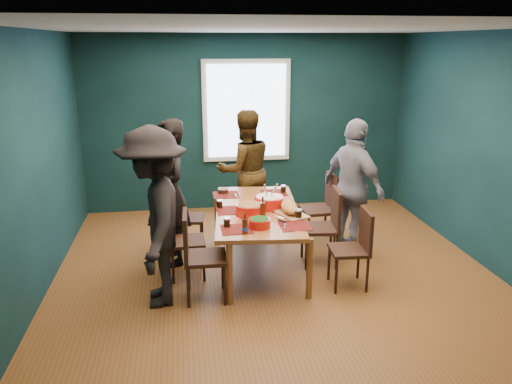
# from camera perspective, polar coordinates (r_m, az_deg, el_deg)

# --- Properties ---
(room) EXTENTS (5.01, 5.01, 2.71)m
(room) POSITION_cam_1_polar(r_m,az_deg,el_deg) (5.65, 1.82, 4.56)
(room) COLOR brown
(room) RESTS_ON ground
(dining_table) EXTENTS (1.11, 1.96, 0.71)m
(dining_table) POSITION_cam_1_polar(r_m,az_deg,el_deg) (5.79, 0.15, -2.61)
(dining_table) COLOR brown
(dining_table) RESTS_ON floor
(chair_left_far) EXTENTS (0.42, 0.42, 0.87)m
(chair_left_far) POSITION_cam_1_polar(r_m,az_deg,el_deg) (6.37, -8.55, -2.28)
(chair_left_far) COLOR black
(chair_left_far) RESTS_ON floor
(chair_left_mid) EXTENTS (0.41, 0.41, 0.87)m
(chair_left_mid) POSITION_cam_1_polar(r_m,az_deg,el_deg) (5.64, -8.78, -4.84)
(chair_left_mid) COLOR black
(chair_left_mid) RESTS_ON floor
(chair_left_near) EXTENTS (0.44, 0.44, 0.94)m
(chair_left_near) POSITION_cam_1_polar(r_m,az_deg,el_deg) (5.12, -6.83, -6.56)
(chair_left_near) COLOR black
(chair_left_near) RESTS_ON floor
(chair_right_far) EXTENTS (0.44, 0.44, 0.92)m
(chair_right_far) POSITION_cam_1_polar(r_m,az_deg,el_deg) (6.62, 7.83, -1.24)
(chair_right_far) COLOR black
(chair_right_far) RESTS_ON floor
(chair_right_mid) EXTENTS (0.45, 0.45, 0.92)m
(chair_right_mid) POSITION_cam_1_polar(r_m,az_deg,el_deg) (5.97, 8.15, -3.30)
(chair_right_mid) COLOR black
(chair_right_mid) RESTS_ON floor
(chair_right_near) EXTENTS (0.41, 0.41, 0.87)m
(chair_right_near) POSITION_cam_1_polar(r_m,az_deg,el_deg) (5.48, 11.43, -5.70)
(chair_right_near) COLOR black
(chair_right_near) RESTS_ON floor
(person_far_left) EXTENTS (0.57, 0.72, 1.74)m
(person_far_left) POSITION_cam_1_polar(r_m,az_deg,el_deg) (5.93, -9.70, -0.11)
(person_far_left) COLOR black
(person_far_left) RESTS_ON floor
(person_back) EXTENTS (0.92, 0.78, 1.69)m
(person_back) POSITION_cam_1_polar(r_m,az_deg,el_deg) (6.99, -1.26, 2.50)
(person_back) COLOR black
(person_back) RESTS_ON floor
(person_right) EXTENTS (0.78, 1.08, 1.70)m
(person_right) POSITION_cam_1_polar(r_m,az_deg,el_deg) (6.24, 11.09, 0.47)
(person_right) COLOR silver
(person_right) RESTS_ON floor
(person_near_left) EXTENTS (0.70, 1.19, 1.82)m
(person_near_left) POSITION_cam_1_polar(r_m,az_deg,el_deg) (5.01, -11.55, -2.92)
(person_near_left) COLOR black
(person_near_left) RESTS_ON floor
(bowl_salad) EXTENTS (0.31, 0.31, 0.13)m
(bowl_salad) POSITION_cam_1_polar(r_m,az_deg,el_deg) (5.55, -0.71, -1.99)
(bowl_salad) COLOR red
(bowl_salad) RESTS_ON dining_table
(bowl_dumpling) EXTENTS (0.34, 0.34, 0.31)m
(bowl_dumpling) POSITION_cam_1_polar(r_m,az_deg,el_deg) (5.80, 1.47, -1.09)
(bowl_dumpling) COLOR red
(bowl_dumpling) RESTS_ON dining_table
(bowl_herbs) EXTENTS (0.23, 0.23, 0.10)m
(bowl_herbs) POSITION_cam_1_polar(r_m,az_deg,el_deg) (5.19, 0.39, -3.52)
(bowl_herbs) COLOR red
(bowl_herbs) RESTS_ON dining_table
(cutting_board) EXTENTS (0.41, 0.63, 0.14)m
(cutting_board) POSITION_cam_1_polar(r_m,az_deg,el_deg) (5.60, 3.82, -1.92)
(cutting_board) COLOR tan
(cutting_board) RESTS_ON dining_table
(small_bowl) EXTENTS (0.13, 0.13, 0.06)m
(small_bowl) POSITION_cam_1_polar(r_m,az_deg,el_deg) (6.39, -3.78, 0.14)
(small_bowl) COLOR black
(small_bowl) RESTS_ON dining_table
(beer_bottle_a) EXTENTS (0.06, 0.06, 0.22)m
(beer_bottle_a) POSITION_cam_1_polar(r_m,az_deg,el_deg) (5.02, -1.27, -3.94)
(beer_bottle_a) COLOR #431C0C
(beer_bottle_a) RESTS_ON dining_table
(beer_bottle_b) EXTENTS (0.06, 0.06, 0.24)m
(beer_bottle_b) POSITION_cam_1_polar(r_m,az_deg,el_deg) (5.46, 0.77, -2.01)
(beer_bottle_b) COLOR #431C0C
(beer_bottle_b) RESTS_ON dining_table
(cola_glass_a) EXTENTS (0.07, 0.07, 0.10)m
(cola_glass_a) POSITION_cam_1_polar(r_m,az_deg,el_deg) (5.22, -3.35, -3.43)
(cola_glass_a) COLOR black
(cola_glass_a) RESTS_ON dining_table
(cola_glass_b) EXTENTS (0.08, 0.08, 0.11)m
(cola_glass_b) POSITION_cam_1_polar(r_m,az_deg,el_deg) (5.46, 4.89, -2.48)
(cola_glass_b) COLOR black
(cola_glass_b) RESTS_ON dining_table
(cola_glass_c) EXTENTS (0.07, 0.07, 0.10)m
(cola_glass_c) POSITION_cam_1_polar(r_m,az_deg,el_deg) (6.39, 3.15, 0.38)
(cola_glass_c) COLOR black
(cola_glass_c) RESTS_ON dining_table
(cola_glass_d) EXTENTS (0.07, 0.07, 0.09)m
(cola_glass_d) POSITION_cam_1_polar(r_m,az_deg,el_deg) (5.81, -4.17, -1.34)
(cola_glass_d) COLOR black
(cola_glass_d) RESTS_ON dining_table
(napkin_a) EXTENTS (0.18, 0.18, 0.00)m
(napkin_a) POSITION_cam_1_polar(r_m,az_deg,el_deg) (5.85, 3.72, -1.71)
(napkin_a) COLOR #E2655F
(napkin_a) RESTS_ON dining_table
(napkin_b) EXTENTS (0.20, 0.20, 0.00)m
(napkin_b) POSITION_cam_1_polar(r_m,az_deg,el_deg) (5.45, -2.75, -3.13)
(napkin_b) COLOR #E2655F
(napkin_b) RESTS_ON dining_table
(napkin_c) EXTENTS (0.17, 0.17, 0.00)m
(napkin_c) POSITION_cam_1_polar(r_m,az_deg,el_deg) (5.16, 4.76, -4.33)
(napkin_c) COLOR #E2655F
(napkin_c) RESTS_ON dining_table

